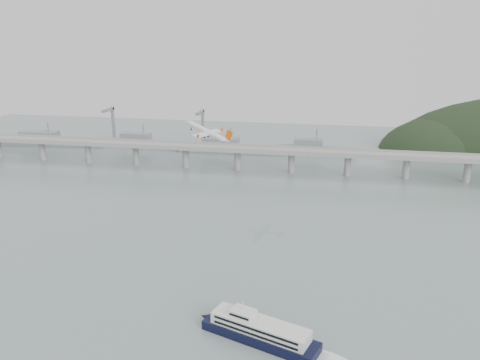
# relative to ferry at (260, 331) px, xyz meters

# --- Properties ---
(ground) EXTENTS (900.00, 900.00, 0.00)m
(ground) POSITION_rel_ferry_xyz_m (-28.08, 48.73, -4.21)
(ground) COLOR slate
(ground) RESTS_ON ground
(bridge) EXTENTS (800.00, 22.00, 23.90)m
(bridge) POSITION_rel_ferry_xyz_m (-29.23, 248.73, 13.44)
(bridge) COLOR gray
(bridge) RESTS_ON ground
(distant_fleet) EXTENTS (453.00, 60.90, 40.00)m
(distant_fleet) POSITION_rel_ferry_xyz_m (-183.44, 313.81, 2.01)
(distant_fleet) COLOR slate
(distant_fleet) RESTS_ON ground
(ferry) EXTENTS (79.42, 34.57, 15.52)m
(ferry) POSITION_rel_ferry_xyz_m (0.00, 0.00, 0.00)
(ferry) COLOR black
(ferry) RESTS_ON ground
(airliner) EXTENTS (35.83, 33.21, 14.80)m
(airliner) POSITION_rel_ferry_xyz_m (-55.85, 134.67, 54.32)
(airliner) COLOR silver
(airliner) RESTS_ON ground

